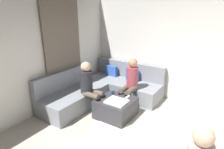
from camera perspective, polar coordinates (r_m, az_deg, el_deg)
The scene contains 10 objects.
wall_back at distance 4.91m, azimuth 25.26°, elevation 6.26°, with size 6.00×0.12×2.70m, color silver.
wall_left at distance 4.15m, azimuth -28.75°, elevation 3.66°, with size 0.12×6.00×2.70m, color silver.
curtain_panel at distance 4.81m, azimuth -14.41°, elevation 6.04°, with size 0.06×1.10×2.50m, color #726659.
sectional_couch at distance 5.03m, azimuth -2.73°, elevation -4.44°, with size 2.10×2.55×0.87m.
ottoman at distance 4.28m, azimuth 1.10°, elevation -9.95°, with size 0.76×0.76×0.42m, color #333338.
folded_blanket at distance 4.04m, azimuth 1.41°, elevation -8.16°, with size 0.44×0.36×0.04m, color white.
coffee_mug at distance 4.41m, azimuth -0.04°, elevation -5.30°, with size 0.08×0.08×0.10m, color #334C72.
game_remote at distance 4.27m, azimuth 4.78°, elevation -6.76°, with size 0.05×0.15×0.02m, color white.
person_on_couch_back at distance 4.55m, azimuth 5.55°, elevation -2.00°, with size 0.30×0.60×1.20m.
person_on_couch_side at distance 4.30m, azimuth -6.72°, elevation -3.34°, with size 0.60×0.30×1.20m.
Camera 1 is at (0.66, -1.83, 2.29)m, focal length 30.31 mm.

